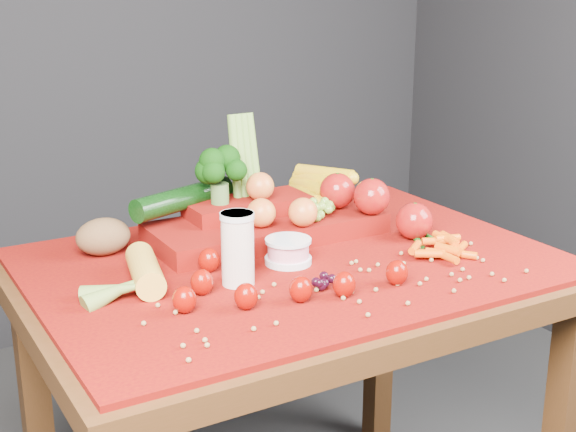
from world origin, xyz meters
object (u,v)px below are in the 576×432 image
milk_glass (238,246)px  yogurt_bowl (288,250)px  table (293,307)px  produce_mound (277,210)px

milk_glass → yogurt_bowl: size_ratio=1.47×
table → produce_mound: (0.05, 0.15, 0.17)m
table → milk_glass: (-0.16, -0.07, 0.18)m
table → milk_glass: size_ratio=7.77×
table → milk_glass: 0.25m
yogurt_bowl → produce_mound: size_ratio=0.16×
milk_glass → produce_mound: (0.21, 0.22, -0.02)m
milk_glass → yogurt_bowl: (0.14, 0.05, -0.05)m
table → produce_mound: 0.23m
yogurt_bowl → produce_mound: bearing=67.7°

